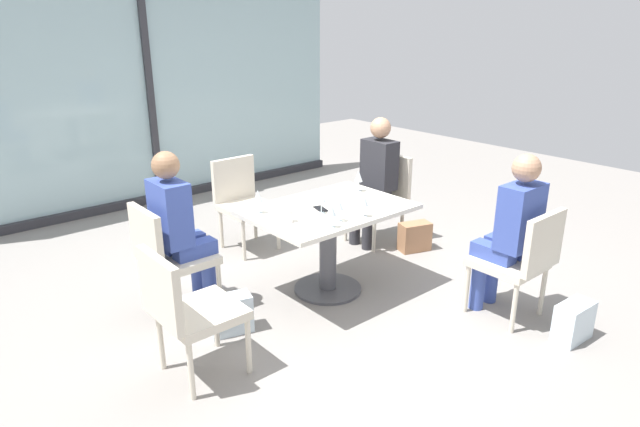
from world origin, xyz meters
name	(u,v)px	position (x,y,z in m)	size (l,w,h in m)	color
ground_plane	(328,290)	(0.00, 0.00, 0.00)	(12.00, 12.00, 0.00)	gray
window_wall_backdrop	(150,103)	(0.00, 3.20, 1.21)	(5.27, 0.10, 2.70)	#98B7BC
dining_table_main	(328,229)	(0.00, 0.00, 0.54)	(1.26, 0.88, 0.73)	silver
chair_far_right	(382,193)	(1.15, 0.50, 0.50)	(0.50, 0.46, 0.87)	beige
chair_far_left	(168,253)	(-1.15, 0.50, 0.50)	(0.50, 0.46, 0.87)	beige
chair_front_right	(521,258)	(0.77, -1.26, 0.50)	(0.46, 0.50, 0.87)	beige
chair_near_window	(243,198)	(0.00, 1.26, 0.50)	(0.46, 0.51, 0.87)	beige
chair_side_end	(186,307)	(-1.43, -0.33, 0.50)	(0.50, 0.46, 0.87)	beige
person_far_right	(375,175)	(1.04, 0.50, 0.70)	(0.39, 0.34, 1.26)	#28282D
person_far_left	(179,224)	(-1.04, 0.50, 0.70)	(0.39, 0.34, 1.26)	#384C9E
person_front_right	(511,227)	(0.77, -1.15, 0.70)	(0.34, 0.39, 1.26)	#384C9E
wine_glass_0	(339,204)	(-0.16, -0.29, 0.86)	(0.07, 0.07, 0.18)	silver
wine_glass_1	(258,197)	(-0.50, 0.24, 0.86)	(0.07, 0.07, 0.18)	silver
wine_glass_2	(364,200)	(0.05, -0.34, 0.86)	(0.07, 0.07, 0.18)	silver
wine_glass_3	(331,210)	(-0.28, -0.35, 0.86)	(0.07, 0.07, 0.18)	silver
wine_glass_4	(321,197)	(-0.14, -0.08, 0.86)	(0.07, 0.07, 0.18)	silver
wine_glass_5	(359,177)	(0.48, 0.15, 0.86)	(0.07, 0.07, 0.18)	silver
coffee_cup	(288,216)	(-0.44, -0.06, 0.78)	(0.08, 0.08, 0.09)	white
cell_phone_on_table	(321,209)	(-0.08, 0.00, 0.73)	(0.07, 0.14, 0.01)	black
handbag_0	(415,237)	(1.20, 0.08, 0.14)	(0.30, 0.16, 0.28)	#A3704C
handbag_1	(231,314)	(-0.96, -0.03, 0.14)	(0.30, 0.16, 0.28)	silver
handbag_2	(573,322)	(0.81, -1.68, 0.14)	(0.30, 0.16, 0.28)	silver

